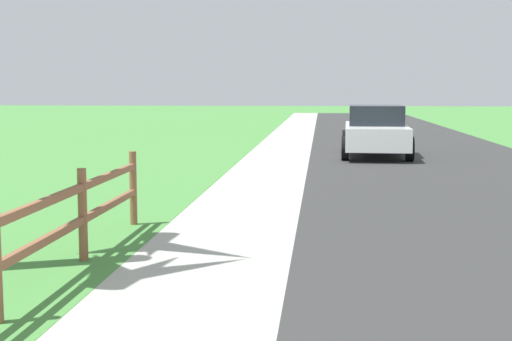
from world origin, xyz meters
The scene contains 5 objects.
ground_plane centered at (0.00, 25.00, 0.00)m, with size 120.00×120.00×0.00m, color #46853C.
road_asphalt centered at (3.50, 27.00, 0.00)m, with size 7.00×66.00×0.01m, color #303030.
curb_concrete centered at (-3.00, 27.00, 0.00)m, with size 6.00×66.00×0.01m, color #ACACA2.
grass_verge centered at (-4.50, 27.00, 0.01)m, with size 5.00×66.00×0.00m, color #46853C.
parked_suv_white centered at (2.02, 20.56, 0.77)m, with size 2.19×4.99×1.57m.
Camera 1 is at (0.36, -2.35, 2.10)m, focal length 51.42 mm.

